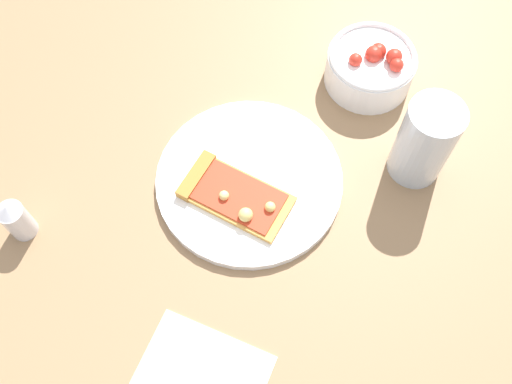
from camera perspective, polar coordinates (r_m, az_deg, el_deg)
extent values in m
plane|color=#93704C|center=(0.84, 0.19, 0.47)|extent=(2.40, 2.40, 0.00)
cylinder|color=white|center=(0.83, -0.82, 0.93)|extent=(0.27, 0.27, 0.01)
cube|color=gold|center=(0.81, -1.93, -0.47)|extent=(0.15, 0.08, 0.01)
cube|color=#B77A33|center=(0.82, -5.89, 1.60)|extent=(0.02, 0.08, 0.01)
cube|color=red|center=(0.80, -1.94, -0.29)|extent=(0.13, 0.07, 0.00)
sphere|color=#F2D87F|center=(0.80, -3.16, -0.36)|extent=(0.01, 0.01, 0.01)
sphere|color=#EAD172|center=(0.79, 1.40, -1.48)|extent=(0.01, 0.01, 0.01)
sphere|color=#EAD172|center=(0.78, -1.03, -2.26)|extent=(0.02, 0.02, 0.02)
cylinder|color=white|center=(0.93, 11.08, 11.79)|extent=(0.14, 0.14, 0.06)
torus|color=white|center=(0.91, 11.42, 12.98)|extent=(0.13, 0.13, 0.01)
sphere|color=red|center=(0.90, 13.65, 12.03)|extent=(0.02, 0.02, 0.02)
sphere|color=red|center=(0.91, 11.48, 13.14)|extent=(0.03, 0.03, 0.03)
sphere|color=red|center=(0.91, 11.90, 13.38)|extent=(0.02, 0.02, 0.02)
sphere|color=red|center=(0.91, 13.41, 12.81)|extent=(0.02, 0.02, 0.02)
sphere|color=red|center=(0.91, 11.63, 13.21)|extent=(0.02, 0.02, 0.02)
sphere|color=red|center=(0.90, 9.74, 12.68)|extent=(0.02, 0.02, 0.02)
cylinder|color=silver|center=(0.82, 16.25, 4.79)|extent=(0.08, 0.08, 0.14)
cylinder|color=black|center=(0.83, 16.10, 4.48)|extent=(0.07, 0.07, 0.11)
cylinder|color=silver|center=(0.84, -22.36, -2.63)|extent=(0.04, 0.04, 0.06)
cone|color=silver|center=(0.81, -23.25, -1.57)|extent=(0.03, 0.03, 0.01)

